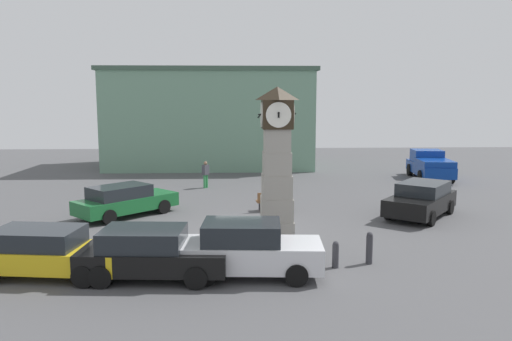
% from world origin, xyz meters
% --- Properties ---
extents(ground_plane, '(67.53, 67.53, 0.00)m').
position_xyz_m(ground_plane, '(0.00, 0.00, 0.00)').
color(ground_plane, '#4C4C4F').
extents(clock_tower, '(1.39, 1.42, 5.63)m').
position_xyz_m(clock_tower, '(1.00, -1.95, 2.72)').
color(clock_tower, '#A09B91').
rests_on(clock_tower, ground_plane).
extents(bollard_near_tower, '(0.21, 0.21, 1.04)m').
position_xyz_m(bollard_near_tower, '(3.72, -4.55, 0.53)').
color(bollard_near_tower, '#333338').
rests_on(bollard_near_tower, ground_plane).
extents(bollard_mid_row, '(0.20, 0.20, 0.85)m').
position_xyz_m(bollard_mid_row, '(2.57, -4.87, 0.43)').
color(bollard_mid_row, '#333338').
rests_on(bollard_mid_row, ground_plane).
extents(bollard_far_row, '(0.20, 0.20, 0.94)m').
position_xyz_m(bollard_far_row, '(1.15, -5.28, 0.47)').
color(bollard_far_row, brown).
rests_on(bollard_far_row, ground_plane).
extents(bollard_end_row, '(0.27, 0.27, 0.92)m').
position_xyz_m(bollard_end_row, '(-0.33, -5.31, 0.47)').
color(bollard_end_row, maroon).
rests_on(bollard_end_row, ground_plane).
extents(car_navy_sedan, '(4.65, 2.32, 1.43)m').
position_xyz_m(car_navy_sedan, '(-6.10, -5.17, 0.74)').
color(car_navy_sedan, gold).
rests_on(car_navy_sedan, ground_plane).
extents(car_near_tower, '(4.37, 2.17, 1.48)m').
position_xyz_m(car_near_tower, '(-2.96, -5.49, 0.75)').
color(car_near_tower, black).
rests_on(car_near_tower, ground_plane).
extents(car_by_building, '(4.20, 2.07, 1.63)m').
position_xyz_m(car_by_building, '(-0.11, -5.46, 0.82)').
color(car_by_building, silver).
rests_on(car_by_building, ground_plane).
extents(car_far_lot, '(4.24, 4.58, 1.52)m').
position_xyz_m(car_far_lot, '(7.78, 1.76, 0.78)').
color(car_far_lot, black).
rests_on(car_far_lot, ground_plane).
extents(car_silver_hatch, '(4.44, 4.41, 1.42)m').
position_xyz_m(car_silver_hatch, '(-5.41, 2.42, 0.73)').
color(car_silver_hatch, '#19602D').
rests_on(car_silver_hatch, ground_plane).
extents(pickup_truck, '(2.58, 5.21, 1.85)m').
position_xyz_m(pickup_truck, '(12.34, 12.16, 0.93)').
color(pickup_truck, navy).
rests_on(pickup_truck, ground_plane).
extents(bench, '(1.65, 0.70, 0.90)m').
position_xyz_m(bench, '(1.33, 3.21, 0.52)').
color(bench, brown).
rests_on(bench, ground_plane).
extents(pedestrian_by_cars, '(0.44, 0.46, 1.58)m').
position_xyz_m(pedestrian_by_cars, '(-2.19, 9.53, 0.90)').
color(pedestrian_by_cars, '#338C4C').
rests_on(pedestrian_by_cars, ground_plane).
extents(warehouse_blue_far, '(15.85, 8.21, 7.51)m').
position_xyz_m(warehouse_blue_far, '(-2.29, 19.56, 3.76)').
color(warehouse_blue_far, gray).
rests_on(warehouse_blue_far, ground_plane).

